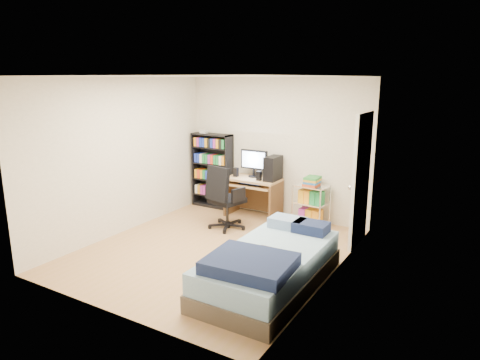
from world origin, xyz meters
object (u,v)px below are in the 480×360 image
Objects in this scene: media_shelf at (212,170)px; office_chair at (225,209)px; computer_desk at (259,182)px; bed at (269,266)px.

office_chair is at bearing -46.40° from media_shelf.
computer_desk reaches higher than bed.
computer_desk is at bearing 89.36° from office_chair.
media_shelf is at bearing 135.54° from bed.
bed is (2.49, -2.44, -0.47)m from media_shelf.
computer_desk reaches higher than office_chair.
media_shelf is 1.39× the size of office_chair.
computer_desk is 2.73m from bed.
media_shelf reaches higher than bed.
office_chair is (-0.20, -0.83, -0.31)m from computer_desk.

